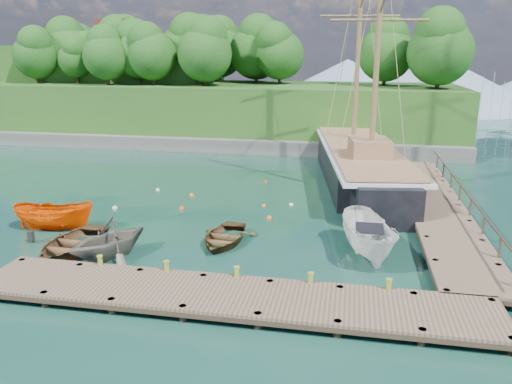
% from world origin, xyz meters
% --- Properties ---
extents(ground, '(160.00, 160.00, 0.00)m').
position_xyz_m(ground, '(0.00, 0.00, 0.00)').
color(ground, '#17382C').
rests_on(ground, ground).
extents(dock_near, '(20.00, 3.20, 1.10)m').
position_xyz_m(dock_near, '(2.00, -6.50, 0.43)').
color(dock_near, brown).
rests_on(dock_near, ground).
extents(dock_east, '(3.20, 24.00, 1.10)m').
position_xyz_m(dock_east, '(11.50, 7.00, 0.43)').
color(dock_east, brown).
rests_on(dock_east, ground).
extents(bollard_0, '(0.26, 0.26, 0.45)m').
position_xyz_m(bollard_0, '(-4.00, -5.10, 0.00)').
color(bollard_0, olive).
rests_on(bollard_0, ground).
extents(bollard_1, '(0.26, 0.26, 0.45)m').
position_xyz_m(bollard_1, '(-1.00, -5.10, 0.00)').
color(bollard_1, olive).
rests_on(bollard_1, ground).
extents(bollard_2, '(0.26, 0.26, 0.45)m').
position_xyz_m(bollard_2, '(2.00, -5.10, 0.00)').
color(bollard_2, olive).
rests_on(bollard_2, ground).
extents(bollard_3, '(0.26, 0.26, 0.45)m').
position_xyz_m(bollard_3, '(5.00, -5.10, 0.00)').
color(bollard_3, olive).
rests_on(bollard_3, ground).
extents(bollard_4, '(0.26, 0.26, 0.45)m').
position_xyz_m(bollard_4, '(8.00, -5.10, 0.00)').
color(bollard_4, olive).
rests_on(bollard_4, ground).
extents(rowboat_0, '(3.72, 5.00, 0.99)m').
position_xyz_m(rowboat_0, '(-6.91, -2.51, 0.00)').
color(rowboat_0, brown).
rests_on(rowboat_0, ground).
extents(rowboat_1, '(5.02, 5.22, 2.12)m').
position_xyz_m(rowboat_1, '(-4.72, -2.92, 0.00)').
color(rowboat_1, '#666054').
rests_on(rowboat_1, ground).
extents(rowboat_2, '(3.21, 4.30, 0.85)m').
position_xyz_m(rowboat_2, '(0.16, -0.08, 0.00)').
color(rowboat_2, '#533A1F').
rests_on(rowboat_2, ground).
extents(motorboat_orange, '(4.62, 2.17, 1.72)m').
position_xyz_m(motorboat_orange, '(-9.40, 0.03, 0.00)').
color(motorboat_orange, '#F65400').
rests_on(motorboat_orange, ground).
extents(cabin_boat_white, '(3.25, 5.80, 2.12)m').
position_xyz_m(cabin_boat_white, '(7.36, -0.50, 0.00)').
color(cabin_boat_white, white).
rests_on(cabin_boat_white, ground).
extents(schooner, '(7.95, 27.82, 20.50)m').
position_xyz_m(schooner, '(7.05, 13.72, 1.14)').
color(schooner, black).
rests_on(schooner, ground).
extents(mooring_buoy_0, '(0.34, 0.34, 0.34)m').
position_xyz_m(mooring_buoy_0, '(-7.91, 4.12, 0.00)').
color(mooring_buoy_0, silver).
rests_on(mooring_buoy_0, ground).
extents(mooring_buoy_1, '(0.35, 0.35, 0.35)m').
position_xyz_m(mooring_buoy_1, '(-3.82, 4.84, 0.00)').
color(mooring_buoy_1, '#D2481A').
rests_on(mooring_buoy_1, ground).
extents(mooring_buoy_2, '(0.30, 0.30, 0.30)m').
position_xyz_m(mooring_buoy_2, '(1.10, 6.33, 0.00)').
color(mooring_buoy_2, '#D05E11').
rests_on(mooring_buoy_2, ground).
extents(mooring_buoy_3, '(0.29, 0.29, 0.29)m').
position_xyz_m(mooring_buoy_3, '(2.76, 6.91, 0.00)').
color(mooring_buoy_3, silver).
rests_on(mooring_buoy_3, ground).
extents(mooring_buoy_4, '(0.35, 0.35, 0.35)m').
position_xyz_m(mooring_buoy_4, '(-4.11, 7.76, 0.00)').
color(mooring_buoy_4, orange).
rests_on(mooring_buoy_4, ground).
extents(mooring_buoy_5, '(0.31, 0.31, 0.31)m').
position_xyz_m(mooring_buoy_5, '(0.19, 12.26, 0.00)').
color(mooring_buoy_5, '#E53B00').
rests_on(mooring_buoy_5, ground).
extents(mooring_buoy_6, '(0.31, 0.31, 0.31)m').
position_xyz_m(mooring_buoy_6, '(-6.88, 8.61, 0.00)').
color(mooring_buoy_6, silver).
rests_on(mooring_buoy_6, ground).
extents(mooring_buoy_7, '(0.36, 0.36, 0.36)m').
position_xyz_m(mooring_buoy_7, '(1.82, 4.03, 0.00)').
color(mooring_buoy_7, '#D55A18').
rests_on(mooring_buoy_7, ground).
extents(headland, '(51.00, 19.31, 12.90)m').
position_xyz_m(headland, '(-12.88, 31.36, 5.54)').
color(headland, '#474744').
rests_on(headland, ground).
extents(distant_ridge, '(117.00, 40.00, 10.00)m').
position_xyz_m(distant_ridge, '(4.30, 70.00, 4.35)').
color(distant_ridge, '#728CA5').
rests_on(distant_ridge, ground).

